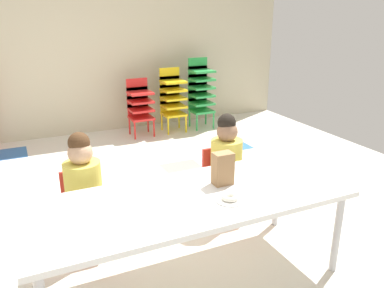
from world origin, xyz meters
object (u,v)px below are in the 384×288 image
Objects in this scene: kid_chair_yellow_stack at (172,96)px; donut_powdered_on_plate at (230,197)px; seated_child_middle_seat at (226,157)px; kid_chair_green_stack at (200,90)px; kid_chair_red_stack at (140,104)px; craft_table at (191,203)px; paper_bag_brown at (223,169)px; paper_plate_near_edge at (230,200)px; seated_child_near_camera at (83,182)px.

kid_chair_yellow_stack is 3.47m from donut_powdered_on_plate.
seated_child_middle_seat is at bearing -102.51° from kid_chair_yellow_stack.
kid_chair_red_stack is at bearing -179.97° from kid_chair_green_stack.
kid_chair_red_stack reaches higher than craft_table.
seated_child_middle_seat reaches higher than paper_bag_brown.
paper_bag_brown is (-1.36, -3.10, 0.14)m from kid_chair_green_stack.
craft_table is 2.52× the size of kid_chair_red_stack.
craft_table is at bearing 142.44° from donut_powdered_on_plate.
paper_bag_brown is (-0.33, -0.54, 0.16)m from seated_child_middle_seat.
kid_chair_green_stack is at bearing 0.02° from kid_chair_yellow_stack.
kid_chair_yellow_stack is 3.23m from paper_bag_brown.
seated_child_middle_seat is at bearing 61.83° from paper_plate_near_edge.
kid_chair_green_stack reaches higher than kid_chair_yellow_stack.
kid_chair_red_stack is 7.75× the size of donut_powdered_on_plate.
kid_chair_yellow_stack is (1.73, 2.56, -0.04)m from seated_child_near_camera.
kid_chair_red_stack is at bearing -179.97° from kid_chair_yellow_stack.
donut_powdered_on_plate is (0.75, -0.77, 0.08)m from seated_child_near_camera.
kid_chair_red_stack is at bearing 82.51° from paper_bag_brown.
kid_chair_green_stack is 5.78× the size of paper_plate_near_edge.
kid_chair_red_stack is 3.64× the size of paper_bag_brown.
seated_child_near_camera is 3.09m from kid_chair_yellow_stack.
kid_chair_red_stack is 4.44× the size of paper_plate_near_edge.
seated_child_near_camera and seated_child_middle_seat have the same top height.
kid_chair_green_stack reaches higher than seated_child_near_camera.
craft_table is at bearing -102.02° from kid_chair_red_stack.
kid_chair_red_stack is at bearing 88.38° from seated_child_middle_seat.
kid_chair_red_stack is at bearing 81.73° from donut_powdered_on_plate.
seated_child_near_camera is at bearing -124.00° from kid_chair_yellow_stack.
kid_chair_yellow_stack is (0.57, 2.56, -0.04)m from seated_child_middle_seat.
seated_child_middle_seat is 0.65m from paper_bag_brown.
kid_chair_red_stack is at bearing 64.32° from seated_child_near_camera.
seated_child_near_camera is at bearing 146.92° from paper_bag_brown.
kid_chair_red_stack is 0.87× the size of kid_chair_yellow_stack.
seated_child_middle_seat is 2.76m from kid_chair_green_stack.
seated_child_middle_seat is 5.10× the size of paper_plate_near_edge.
craft_table is at bearing -117.10° from kid_chair_green_stack.
seated_child_near_camera is 1.15× the size of kid_chair_red_stack.
paper_bag_brown is at bearing -33.08° from seated_child_near_camera.
kid_chair_green_stack reaches higher than craft_table.
seated_child_middle_seat is (1.16, 0.00, 0.00)m from seated_child_near_camera.
donut_powdered_on_plate is at bearing -106.40° from kid_chair_yellow_stack.
paper_plate_near_edge is at bearing -108.38° from paper_bag_brown.
seated_child_near_camera is at bearing -130.43° from kid_chair_green_stack.
paper_bag_brown is at bearing -113.67° from kid_chair_green_stack.
paper_bag_brown is at bearing -121.93° from seated_child_middle_seat.
donut_powdered_on_plate is (-0.41, -0.77, 0.08)m from seated_child_middle_seat.
paper_bag_brown reaches higher than paper_plate_near_edge.
seated_child_middle_seat is at bearing 45.72° from craft_table.
paper_bag_brown is (-0.90, -3.10, 0.20)m from kid_chair_yellow_stack.
donut_powdered_on_plate is (-0.48, -3.33, 0.18)m from kid_chair_red_stack.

